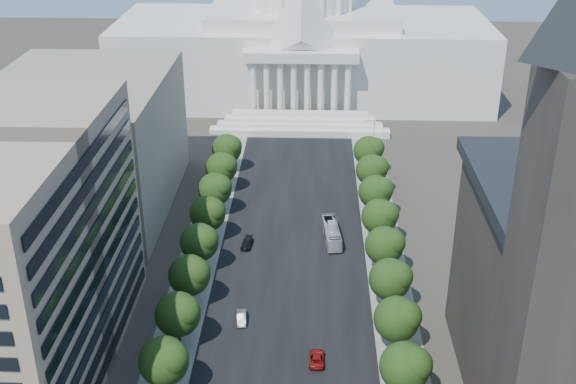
# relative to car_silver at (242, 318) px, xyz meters

# --- Properties ---
(road_asphalt) EXTENTS (30.00, 260.00, 0.01)m
(road_asphalt) POSITION_rel_car_silver_xyz_m (8.22, 35.09, -0.75)
(road_asphalt) COLOR black
(road_asphalt) RESTS_ON ground
(sidewalk_left) EXTENTS (8.00, 260.00, 0.02)m
(sidewalk_left) POSITION_rel_car_silver_xyz_m (-10.78, 35.09, -0.75)
(sidewalk_left) COLOR gray
(sidewalk_left) RESTS_ON ground
(sidewalk_right) EXTENTS (8.00, 260.00, 0.02)m
(sidewalk_right) POSITION_rel_car_silver_xyz_m (27.22, 35.09, -0.75)
(sidewalk_right) COLOR gray
(sidewalk_right) RESTS_ON ground
(capitol) EXTENTS (120.00, 56.00, 73.00)m
(capitol) POSITION_rel_car_silver_xyz_m (8.22, 129.99, 19.26)
(capitol) COLOR white
(capitol) RESTS_ON ground
(office_block_left_far) EXTENTS (38.00, 52.00, 30.00)m
(office_block_left_far) POSITION_rel_car_silver_xyz_m (-39.78, 45.09, 14.25)
(office_block_left_far) COLOR gray
(office_block_left_far) RESTS_ON ground
(tree_l_c) EXTENTS (7.79, 7.60, 9.97)m
(tree_l_c) POSITION_rel_car_silver_xyz_m (-9.44, -19.10, 5.71)
(tree_l_c) COLOR #33261C
(tree_l_c) RESTS_ON ground
(tree_l_d) EXTENTS (7.79, 7.60, 9.97)m
(tree_l_d) POSITION_rel_car_silver_xyz_m (-9.44, -7.10, 5.71)
(tree_l_d) COLOR #33261C
(tree_l_d) RESTS_ON ground
(tree_l_e) EXTENTS (7.79, 7.60, 9.97)m
(tree_l_e) POSITION_rel_car_silver_xyz_m (-9.44, 4.90, 5.71)
(tree_l_e) COLOR #33261C
(tree_l_e) RESTS_ON ground
(tree_l_f) EXTENTS (7.79, 7.60, 9.97)m
(tree_l_f) POSITION_rel_car_silver_xyz_m (-9.44, 16.90, 5.71)
(tree_l_f) COLOR #33261C
(tree_l_f) RESTS_ON ground
(tree_l_g) EXTENTS (7.79, 7.60, 9.97)m
(tree_l_g) POSITION_rel_car_silver_xyz_m (-9.44, 28.90, 5.71)
(tree_l_g) COLOR #33261C
(tree_l_g) RESTS_ON ground
(tree_l_h) EXTENTS (7.79, 7.60, 9.97)m
(tree_l_h) POSITION_rel_car_silver_xyz_m (-9.44, 40.90, 5.71)
(tree_l_h) COLOR #33261C
(tree_l_h) RESTS_ON ground
(tree_l_i) EXTENTS (7.79, 7.60, 9.97)m
(tree_l_i) POSITION_rel_car_silver_xyz_m (-9.44, 52.90, 5.71)
(tree_l_i) COLOR #33261C
(tree_l_i) RESTS_ON ground
(tree_l_j) EXTENTS (7.79, 7.60, 9.97)m
(tree_l_j) POSITION_rel_car_silver_xyz_m (-9.44, 64.90, 5.71)
(tree_l_j) COLOR #33261C
(tree_l_j) RESTS_ON ground
(tree_r_c) EXTENTS (7.79, 7.60, 9.97)m
(tree_r_c) POSITION_rel_car_silver_xyz_m (26.56, -19.10, 5.71)
(tree_r_c) COLOR #33261C
(tree_r_c) RESTS_ON ground
(tree_r_d) EXTENTS (7.79, 7.60, 9.97)m
(tree_r_d) POSITION_rel_car_silver_xyz_m (26.56, -7.10, 5.71)
(tree_r_d) COLOR #33261C
(tree_r_d) RESTS_ON ground
(tree_r_e) EXTENTS (7.79, 7.60, 9.97)m
(tree_r_e) POSITION_rel_car_silver_xyz_m (26.56, 4.90, 5.71)
(tree_r_e) COLOR #33261C
(tree_r_e) RESTS_ON ground
(tree_r_f) EXTENTS (7.79, 7.60, 9.97)m
(tree_r_f) POSITION_rel_car_silver_xyz_m (26.56, 16.90, 5.71)
(tree_r_f) COLOR #33261C
(tree_r_f) RESTS_ON ground
(tree_r_g) EXTENTS (7.79, 7.60, 9.97)m
(tree_r_g) POSITION_rel_car_silver_xyz_m (26.56, 28.90, 5.71)
(tree_r_g) COLOR #33261C
(tree_r_g) RESTS_ON ground
(tree_r_h) EXTENTS (7.79, 7.60, 9.97)m
(tree_r_h) POSITION_rel_car_silver_xyz_m (26.56, 40.90, 5.71)
(tree_r_h) COLOR #33261C
(tree_r_h) RESTS_ON ground
(tree_r_i) EXTENTS (7.79, 7.60, 9.97)m
(tree_r_i) POSITION_rel_car_silver_xyz_m (26.56, 52.90, 5.71)
(tree_r_i) COLOR #33261C
(tree_r_i) RESTS_ON ground
(tree_r_j) EXTENTS (7.79, 7.60, 9.97)m
(tree_r_j) POSITION_rel_car_silver_xyz_m (26.56, 64.90, 5.71)
(tree_r_j) COLOR #33261C
(tree_r_j) RESTS_ON ground
(streetlight_b) EXTENTS (2.61, 0.44, 9.00)m
(streetlight_b) POSITION_rel_car_silver_xyz_m (28.12, -19.91, 5.07)
(streetlight_b) COLOR gray
(streetlight_b) RESTS_ON ground
(streetlight_c) EXTENTS (2.61, 0.44, 9.00)m
(streetlight_c) POSITION_rel_car_silver_xyz_m (28.12, 5.09, 5.07)
(streetlight_c) COLOR gray
(streetlight_c) RESTS_ON ground
(streetlight_d) EXTENTS (2.61, 0.44, 9.00)m
(streetlight_d) POSITION_rel_car_silver_xyz_m (28.12, 30.09, 5.07)
(streetlight_d) COLOR gray
(streetlight_d) RESTS_ON ground
(streetlight_e) EXTENTS (2.61, 0.44, 9.00)m
(streetlight_e) POSITION_rel_car_silver_xyz_m (28.12, 55.09, 5.07)
(streetlight_e) COLOR gray
(streetlight_e) RESTS_ON ground
(streetlight_f) EXTENTS (2.61, 0.44, 9.00)m
(streetlight_f) POSITION_rel_car_silver_xyz_m (28.12, 80.09, 5.07)
(streetlight_f) COLOR gray
(streetlight_f) RESTS_ON ground
(car_silver) EXTENTS (2.03, 4.67, 1.49)m
(car_silver) POSITION_rel_car_silver_xyz_m (0.00, 0.00, 0.00)
(car_silver) COLOR #A7A9AF
(car_silver) RESTS_ON ground
(car_red) EXTENTS (2.44, 5.22, 1.44)m
(car_red) POSITION_rel_car_silver_xyz_m (13.25, -10.65, -0.03)
(car_red) COLOR maroon
(car_red) RESTS_ON ground
(car_dark_b) EXTENTS (2.51, 5.14, 1.44)m
(car_dark_b) POSITION_rel_car_silver_xyz_m (-1.37, 26.44, -0.03)
(car_dark_b) COLOR black
(car_dark_b) RESTS_ON ground
(city_bus) EXTENTS (4.22, 12.88, 3.52)m
(city_bus) POSITION_rel_car_silver_xyz_m (16.38, 29.86, 1.01)
(city_bus) COLOR silver
(city_bus) RESTS_ON ground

